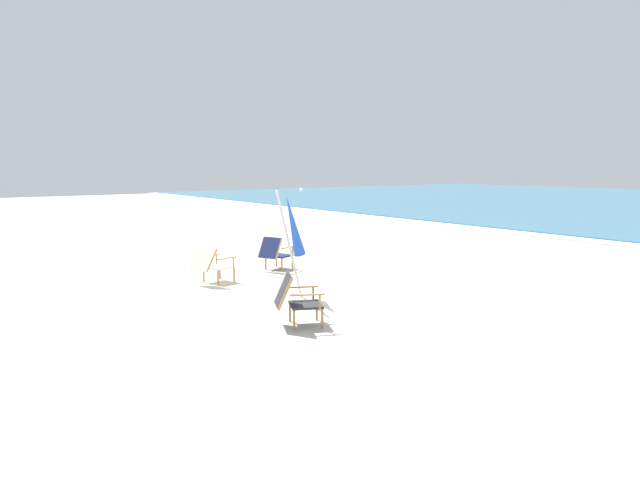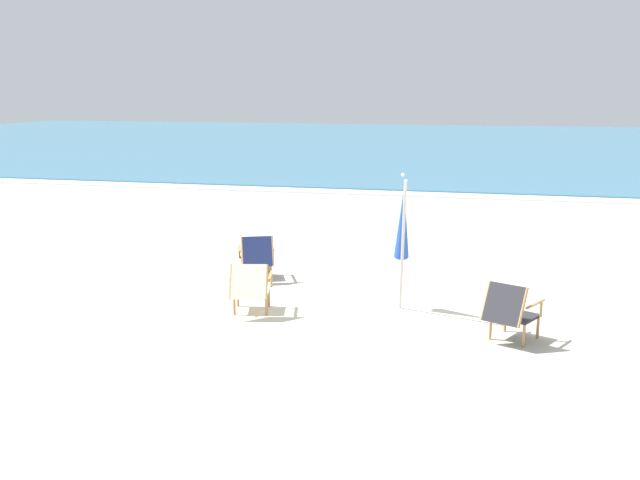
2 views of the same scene
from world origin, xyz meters
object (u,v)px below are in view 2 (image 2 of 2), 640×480
beach_chair_front_left (250,286)px  beach_chair_back_right (257,256)px  beach_chair_far_center (510,311)px  umbrella_furled_blue (403,223)px

beach_chair_front_left → beach_chair_back_right: (-0.52, 1.87, 0.00)m
beach_chair_far_center → beach_chair_front_left: 3.68m
umbrella_furled_blue → beach_chair_far_center: bearing=-32.8°
beach_chair_front_left → beach_chair_far_center: bearing=-5.9°
beach_chair_far_center → beach_chair_back_right: (-4.18, 2.25, -0.00)m
beach_chair_far_center → beach_chair_front_left: bearing=174.1°
beach_chair_front_left → beach_chair_back_right: bearing=105.6°
beach_chair_far_center → beach_chair_front_left: (-3.66, 0.38, -0.01)m
beach_chair_far_center → umbrella_furled_blue: umbrella_furled_blue is taller
beach_chair_back_right → umbrella_furled_blue: umbrella_furled_blue is taller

